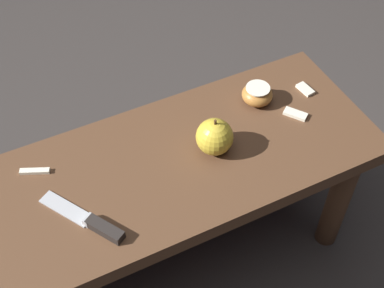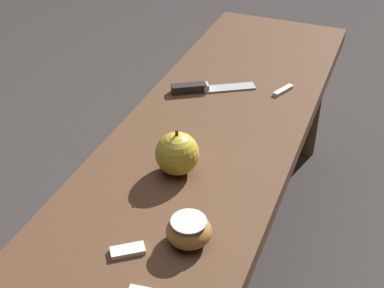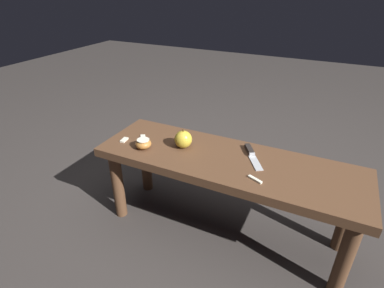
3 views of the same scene
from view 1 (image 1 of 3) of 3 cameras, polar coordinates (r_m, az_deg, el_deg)
name	(u,v)px [view 1 (image 1 of 3)]	position (r m, az deg, el deg)	size (l,w,h in m)	color
ground_plane	(136,275)	(1.50, -5.98, -13.75)	(8.00, 8.00, 0.00)	#383330
wooden_bench	(123,200)	(1.20, -7.32, -5.94)	(1.18, 0.38, 0.42)	brown
knife	(93,223)	(1.08, -10.48, -8.29)	(0.13, 0.19, 0.02)	#B7BABF
apple_whole	(215,137)	(1.16, 2.43, 0.77)	(0.08, 0.08, 0.09)	gold
apple_cut	(257,94)	(1.28, 6.97, 5.28)	(0.07, 0.07, 0.05)	#B27233
apple_slice_near_knife	(35,171)	(1.19, -16.43, -2.79)	(0.06, 0.04, 0.01)	white
apple_slice_center	(305,89)	(1.35, 11.99, 5.74)	(0.03, 0.05, 0.01)	white
apple_slice_near_bowl	(295,114)	(1.28, 10.94, 3.20)	(0.05, 0.06, 0.01)	white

